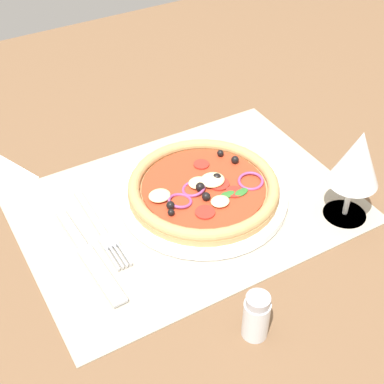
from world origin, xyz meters
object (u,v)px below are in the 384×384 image
Objects in this scene: pizza at (203,187)px; fork at (102,231)px; wine_glass at (357,161)px; plate at (203,196)px; knife at (89,255)px; pepper_shaker at (256,316)px.

pizza is 16.39cm from fork.
wine_glass is (-16.63, 13.19, 7.32)cm from pizza.
pizza reaches higher than plate.
knife is (3.42, 3.50, 0.03)cm from fork.
fork is 4.90cm from knife.
pepper_shaker reaches higher than knife.
plate is 1.41× the size of fork.
fork is (16.22, -1.03, -0.42)cm from plate.
pizza reaches higher than knife.
plate is 1.27× the size of knife.
pepper_shaker is at bearing 20.61° from fork.
pizza is at bearing 94.63° from knife.
plate is 23.09cm from wine_glass.
pizza is 1.14× the size of knife.
knife is at bearing -16.53° from wine_glass.
pizza is 19.90cm from knife.
wine_glass is at bearing 71.06° from knife.
pepper_shaker is at bearing 28.43° from knife.
fork is 1.21× the size of wine_glass.
knife is at bearing -44.32° from fork.
plate is 3.80× the size of pepper_shaker.
pepper_shaker reaches higher than plate.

